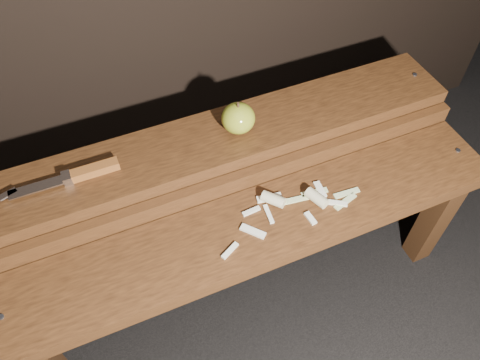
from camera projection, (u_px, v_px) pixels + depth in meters
name	position (u px, v px, depth m)	size (l,w,h in m)	color
ground	(248.00, 286.00, 1.42)	(60.00, 60.00, 0.00)	black
bench_front_tier	(260.00, 242.00, 1.10)	(1.20, 0.20, 0.42)	black
bench_rear_tier	(224.00, 159.00, 1.19)	(1.20, 0.21, 0.50)	black
apple	(238.00, 118.00, 1.10)	(0.08, 0.08, 0.09)	olive
knife	(80.00, 174.00, 1.03)	(0.26, 0.03, 0.02)	brown
apple_scraps	(295.00, 202.00, 1.08)	(0.37, 0.13, 0.03)	beige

